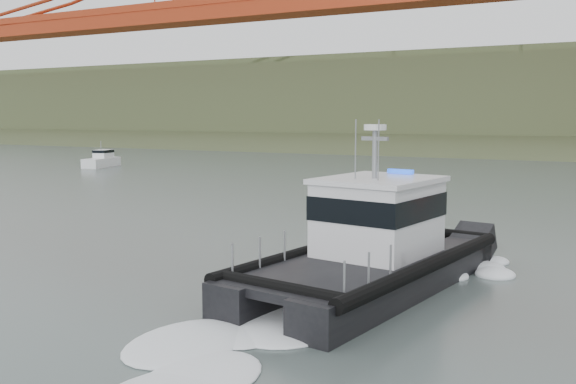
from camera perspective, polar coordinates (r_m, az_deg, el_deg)
ground at (r=19.16m, az=-11.38°, el=-10.22°), size 400.00×400.00×0.00m
headlands at (r=140.07m, az=23.56°, el=6.82°), size 500.00×105.36×27.12m
patrol_boat at (r=21.07m, az=7.54°, el=-4.74°), size 5.68×11.75×5.48m
motorboat at (r=73.47m, az=-16.20°, el=2.74°), size 3.03×5.62×2.94m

